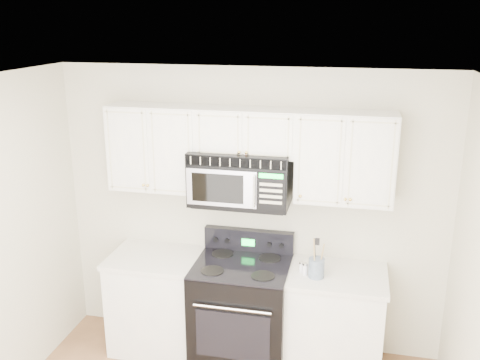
# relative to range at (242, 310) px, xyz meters

# --- Properties ---
(room) EXTENTS (3.51, 3.51, 2.61)m
(room) POSITION_rel_range_xyz_m (0.01, -1.40, 0.82)
(room) COLOR #986743
(room) RESTS_ON ground
(base_cabinet_left) EXTENTS (0.86, 0.65, 0.92)m
(base_cabinet_left) POSITION_rel_range_xyz_m (-0.79, 0.04, -0.06)
(base_cabinet_left) COLOR white
(base_cabinet_left) RESTS_ON ground
(base_cabinet_right) EXTENTS (0.86, 0.65, 0.92)m
(base_cabinet_right) POSITION_rel_range_xyz_m (0.81, 0.04, -0.06)
(base_cabinet_right) COLOR white
(base_cabinet_right) RESTS_ON ground
(range) EXTENTS (0.83, 0.75, 1.14)m
(range) POSITION_rel_range_xyz_m (0.00, 0.00, 0.00)
(range) COLOR black
(range) RESTS_ON ground
(upper_cabinets) EXTENTS (2.44, 0.37, 0.75)m
(upper_cabinets) POSITION_rel_range_xyz_m (0.01, 0.18, 1.45)
(upper_cabinets) COLOR white
(upper_cabinets) RESTS_ON ground
(microwave) EXTENTS (0.85, 0.47, 0.47)m
(microwave) POSITION_rel_range_xyz_m (-0.04, 0.13, 1.20)
(microwave) COLOR black
(microwave) RESTS_ON ground
(utensil_crock) EXTENTS (0.13, 0.13, 0.35)m
(utensil_crock) POSITION_rel_range_xyz_m (0.65, -0.06, 0.52)
(utensil_crock) COLOR slate
(utensil_crock) RESTS_ON base_cabinet_right
(shaker_salt) EXTENTS (0.05, 0.05, 0.11)m
(shaker_salt) POSITION_rel_range_xyz_m (0.55, -0.05, 0.49)
(shaker_salt) COLOR silver
(shaker_salt) RESTS_ON base_cabinet_right
(shaker_pepper) EXTENTS (0.04, 0.04, 0.10)m
(shaker_pepper) POSITION_rel_range_xyz_m (0.52, -0.00, 0.48)
(shaker_pepper) COLOR silver
(shaker_pepper) RESTS_ON base_cabinet_right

